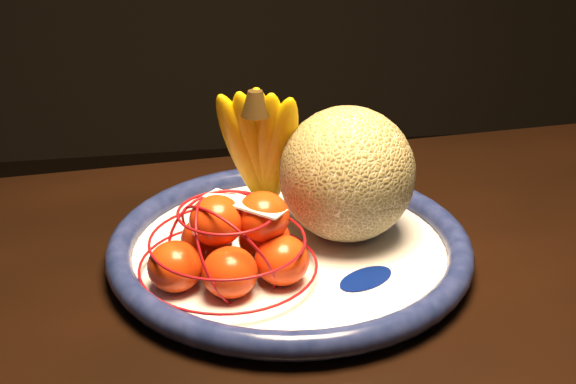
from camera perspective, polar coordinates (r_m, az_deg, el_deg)
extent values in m
cube|color=black|center=(0.72, 10.34, -10.64)|extent=(1.45, 0.94, 0.04)
cylinder|color=white|center=(0.79, 0.12, -4.46)|extent=(0.32, 0.32, 0.01)
torus|color=#0C163B|center=(0.78, 0.12, -3.77)|extent=(0.35, 0.35, 0.03)
cylinder|color=white|center=(0.79, 0.12, -4.74)|extent=(0.16, 0.16, 0.00)
ellipsoid|color=#03135B|center=(0.74, 5.55, -6.16)|extent=(0.13, 0.11, 0.00)
ellipsoid|color=#03135B|center=(0.85, -2.76, -1.43)|extent=(0.10, 0.12, 0.00)
ellipsoid|color=#03135B|center=(0.78, -7.42, -4.55)|extent=(0.10, 0.06, 0.00)
sphere|color=olive|center=(0.78, 4.22, 1.29)|extent=(0.13, 0.13, 0.13)
ellipsoid|color=#DBB50B|center=(0.81, -3.02, 3.18)|extent=(0.09, 0.09, 0.16)
ellipsoid|color=#DBB50B|center=(0.81, -2.41, 3.22)|extent=(0.08, 0.09, 0.16)
ellipsoid|color=#DBB50B|center=(0.81, -1.85, 3.31)|extent=(0.06, 0.09, 0.16)
ellipsoid|color=#DBB50B|center=(0.81, -1.36, 3.16)|extent=(0.04, 0.09, 0.16)
ellipsoid|color=#DBB50B|center=(0.81, -0.74, 3.06)|extent=(0.05, 0.10, 0.16)
cone|color=black|center=(0.78, -1.95, 7.94)|extent=(0.03, 0.03, 0.02)
ellipsoid|color=#FF3F12|center=(0.72, -8.03, -5.26)|extent=(0.05, 0.05, 0.05)
ellipsoid|color=#FF3F12|center=(0.70, -4.16, -5.72)|extent=(0.05, 0.05, 0.05)
ellipsoid|color=#FF3F12|center=(0.72, -0.44, -4.86)|extent=(0.05, 0.05, 0.05)
ellipsoid|color=#FF3F12|center=(0.76, -5.79, -3.41)|extent=(0.05, 0.05, 0.05)
ellipsoid|color=#FF3F12|center=(0.76, -1.70, -3.31)|extent=(0.05, 0.05, 0.05)
ellipsoid|color=#FF3F12|center=(0.71, -5.09, -2.04)|extent=(0.05, 0.05, 0.05)
ellipsoid|color=#FF3F12|center=(0.72, -1.83, -1.75)|extent=(0.05, 0.05, 0.05)
torus|color=#9D0D13|center=(0.74, -4.26, -5.17)|extent=(0.19, 0.19, 0.00)
torus|color=#9D0D13|center=(0.72, -4.33, -3.39)|extent=(0.17, 0.17, 0.00)
torus|color=#9D0D13|center=(0.71, -4.40, -1.42)|extent=(0.10, 0.10, 0.00)
torus|color=#9D0D13|center=(0.73, -4.30, -4.15)|extent=(0.12, 0.07, 0.10)
torus|color=#9D0D13|center=(0.73, -4.30, -4.15)|extent=(0.08, 0.12, 0.10)
torus|color=#9D0D13|center=(0.73, -4.30, -4.15)|extent=(0.11, 0.12, 0.10)
cube|color=white|center=(0.71, -3.08, -0.85)|extent=(0.08, 0.06, 0.01)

